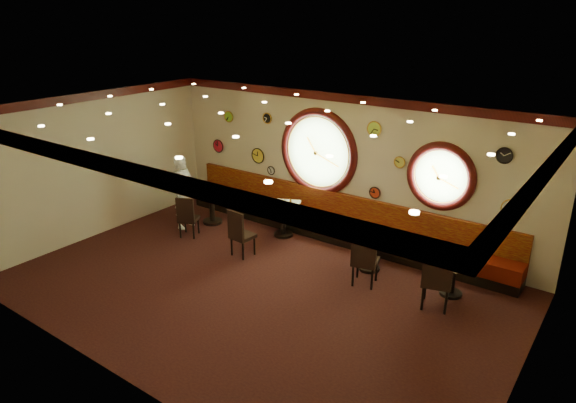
# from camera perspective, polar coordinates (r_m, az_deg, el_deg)

# --- Properties ---
(floor) EXTENTS (9.00, 6.00, 0.00)m
(floor) POSITION_cam_1_polar(r_m,az_deg,el_deg) (9.59, -3.52, -9.63)
(floor) COLOR black
(floor) RESTS_ON ground
(ceiling) EXTENTS (9.00, 6.00, 0.02)m
(ceiling) POSITION_cam_1_polar(r_m,az_deg,el_deg) (8.45, -3.99, 9.50)
(ceiling) COLOR gold
(ceiling) RESTS_ON wall_back
(wall_back) EXTENTS (9.00, 0.02, 3.20)m
(wall_back) POSITION_cam_1_polar(r_m,az_deg,el_deg) (11.24, 5.97, 3.81)
(wall_back) COLOR beige
(wall_back) RESTS_ON floor
(wall_front) EXTENTS (9.00, 0.02, 3.20)m
(wall_front) POSITION_cam_1_polar(r_m,az_deg,el_deg) (7.06, -19.46, -7.80)
(wall_front) COLOR beige
(wall_front) RESTS_ON floor
(wall_left) EXTENTS (0.02, 6.00, 3.20)m
(wall_left) POSITION_cam_1_polar(r_m,az_deg,el_deg) (12.13, -20.50, 3.84)
(wall_left) COLOR beige
(wall_left) RESTS_ON floor
(wall_right) EXTENTS (0.02, 6.00, 3.20)m
(wall_right) POSITION_cam_1_polar(r_m,az_deg,el_deg) (7.19, 25.61, -8.17)
(wall_right) COLOR beige
(wall_right) RESTS_ON floor
(molding_back) EXTENTS (9.00, 0.10, 0.18)m
(molding_back) POSITION_cam_1_polar(r_m,az_deg,el_deg) (10.87, 6.14, 11.40)
(molding_back) COLOR #3C0B0A
(molding_back) RESTS_ON wall_back
(molding_front) EXTENTS (9.00, 0.10, 0.18)m
(molding_front) POSITION_cam_1_polar(r_m,az_deg,el_deg) (6.54, -20.65, 4.14)
(molding_front) COLOR #3C0B0A
(molding_front) RESTS_ON wall_back
(molding_left) EXTENTS (0.10, 6.00, 0.18)m
(molding_left) POSITION_cam_1_polar(r_m,az_deg,el_deg) (11.78, -21.28, 10.85)
(molding_left) COLOR #3C0B0A
(molding_left) RESTS_ON wall_back
(molding_right) EXTENTS (0.10, 6.00, 0.18)m
(molding_right) POSITION_cam_1_polar(r_m,az_deg,el_deg) (6.66, 27.16, 3.47)
(molding_right) COLOR #3C0B0A
(molding_right) RESTS_ON wall_back
(banquette_base) EXTENTS (8.00, 0.55, 0.20)m
(banquette_base) POSITION_cam_1_polar(r_m,az_deg,el_deg) (11.54, 5.01, -3.67)
(banquette_base) COLOR black
(banquette_base) RESTS_ON floor
(banquette_seat) EXTENTS (8.00, 0.55, 0.30)m
(banquette_seat) POSITION_cam_1_polar(r_m,az_deg,el_deg) (11.44, 5.04, -2.52)
(banquette_seat) COLOR #581007
(banquette_seat) RESTS_ON banquette_base
(banquette_back) EXTENTS (8.00, 0.10, 0.55)m
(banquette_back) POSITION_cam_1_polar(r_m,az_deg,el_deg) (11.47, 5.67, -0.33)
(banquette_back) COLOR #610708
(banquette_back) RESTS_ON wall_back
(porthole_left_glass) EXTENTS (1.66, 0.02, 1.66)m
(porthole_left_glass) POSITION_cam_1_polar(r_m,az_deg,el_deg) (11.47, 3.40, 5.52)
(porthole_left_glass) COLOR #9DCC7A
(porthole_left_glass) RESTS_ON wall_back
(porthole_left_frame) EXTENTS (1.98, 0.18, 1.98)m
(porthole_left_frame) POSITION_cam_1_polar(r_m,az_deg,el_deg) (11.46, 3.36, 5.50)
(porthole_left_frame) COLOR #3C0B0A
(porthole_left_frame) RESTS_ON wall_back
(porthole_left_ring) EXTENTS (1.61, 0.03, 1.61)m
(porthole_left_ring) POSITION_cam_1_polar(r_m,az_deg,el_deg) (11.43, 3.28, 5.47)
(porthole_left_ring) COLOR gold
(porthole_left_ring) RESTS_ON wall_back
(porthole_right_glass) EXTENTS (1.10, 0.02, 1.10)m
(porthole_right_glass) POSITION_cam_1_polar(r_m,az_deg,el_deg) (10.33, 16.63, 2.69)
(porthole_right_glass) COLOR #9DCC7A
(porthole_right_glass) RESTS_ON wall_back
(porthole_right_frame) EXTENTS (1.38, 0.18, 1.38)m
(porthole_right_frame) POSITION_cam_1_polar(r_m,az_deg,el_deg) (10.31, 16.60, 2.67)
(porthole_right_frame) COLOR #3C0B0A
(porthole_right_frame) RESTS_ON wall_back
(porthole_right_ring) EXTENTS (1.09, 0.03, 1.09)m
(porthole_right_ring) POSITION_cam_1_polar(r_m,az_deg,el_deg) (10.29, 16.55, 2.63)
(porthole_right_ring) COLOR gold
(porthole_right_ring) RESTS_ON wall_back
(wall_clock_0) EXTENTS (0.24, 0.03, 0.24)m
(wall_clock_0) POSITION_cam_1_polar(r_m,az_deg,el_deg) (10.96, 9.64, 0.98)
(wall_clock_0) COLOR red
(wall_clock_0) RESTS_ON wall_back
(wall_clock_1) EXTENTS (0.22, 0.03, 0.22)m
(wall_clock_1) POSITION_cam_1_polar(r_m,az_deg,el_deg) (10.54, 12.31, 4.29)
(wall_clock_1) COLOR gold
(wall_clock_1) RESTS_ON wall_back
(wall_clock_2) EXTENTS (0.32, 0.03, 0.32)m
(wall_clock_2) POSITION_cam_1_polar(r_m,az_deg,el_deg) (13.31, -7.74, 6.14)
(wall_clock_2) COLOR red
(wall_clock_2) RESTS_ON wall_back
(wall_clock_3) EXTENTS (0.30, 0.03, 0.30)m
(wall_clock_3) POSITION_cam_1_polar(r_m,az_deg,el_deg) (10.64, 9.59, 7.96)
(wall_clock_3) COLOR #BBDC45
(wall_clock_3) RESTS_ON wall_back
(wall_clock_4) EXTENTS (0.24, 0.03, 0.24)m
(wall_clock_4) POSITION_cam_1_polar(r_m,az_deg,el_deg) (12.09, -2.31, 9.23)
(wall_clock_4) COLOR black
(wall_clock_4) RESTS_ON wall_back
(wall_clock_5) EXTENTS (0.34, 0.03, 0.34)m
(wall_clock_5) POSITION_cam_1_polar(r_m,az_deg,el_deg) (10.08, 23.56, -0.73)
(wall_clock_5) COLOR white
(wall_clock_5) RESTS_ON wall_back
(wall_clock_6) EXTENTS (0.20, 0.03, 0.20)m
(wall_clock_6) POSITION_cam_1_polar(r_m,az_deg,el_deg) (12.33, -1.86, 3.48)
(wall_clock_6) COLOR silver
(wall_clock_6) RESTS_ON wall_back
(wall_clock_7) EXTENTS (0.26, 0.03, 0.26)m
(wall_clock_7) POSITION_cam_1_polar(r_m,az_deg,el_deg) (12.87, -6.58, 9.35)
(wall_clock_7) COLOR #81C627
(wall_clock_7) RESTS_ON wall_back
(wall_clock_8) EXTENTS (0.28, 0.03, 0.28)m
(wall_clock_8) POSITION_cam_1_polar(r_m,az_deg,el_deg) (9.86, 22.93, 4.73)
(wall_clock_8) COLOR black
(wall_clock_8) RESTS_ON wall_back
(wall_clock_9) EXTENTS (0.36, 0.03, 0.36)m
(wall_clock_9) POSITION_cam_1_polar(r_m,az_deg,el_deg) (12.49, -3.34, 5.10)
(wall_clock_9) COLOR yellow
(wall_clock_9) RESTS_ON wall_back
(table_a) EXTENTS (0.97, 0.97, 0.81)m
(table_a) POSITION_cam_1_polar(r_m,az_deg,el_deg) (12.32, -8.48, -0.16)
(table_a) COLOR black
(table_a) RESTS_ON floor
(table_b) EXTENTS (0.91, 0.91, 0.76)m
(table_b) POSITION_cam_1_polar(r_m,az_deg,el_deg) (11.51, -0.52, -1.61)
(table_b) COLOR black
(table_b) RESTS_ON floor
(table_c) EXTENTS (0.68, 0.68, 0.73)m
(table_c) POSITION_cam_1_polar(r_m,az_deg,el_deg) (10.15, 9.13, -5.14)
(table_c) COLOR black
(table_c) RESTS_ON floor
(table_d) EXTENTS (0.83, 0.83, 0.70)m
(table_d) POSITION_cam_1_polar(r_m,az_deg,el_deg) (9.63, 17.88, -7.54)
(table_d) COLOR black
(table_d) RESTS_ON floor
(chair_a) EXTENTS (0.53, 0.53, 0.59)m
(chair_a) POSITION_cam_1_polar(r_m,az_deg,el_deg) (11.62, -11.17, -1.42)
(chair_a) COLOR black
(chair_a) RESTS_ON floor
(chair_b) EXTENTS (0.47, 0.47, 0.63)m
(chair_b) POSITION_cam_1_polar(r_m,az_deg,el_deg) (10.54, -5.43, -3.22)
(chair_b) COLOR black
(chair_b) RESTS_ON floor
(chair_c) EXTENTS (0.55, 0.55, 0.67)m
(chair_c) POSITION_cam_1_polar(r_m,az_deg,el_deg) (9.47, 8.50, -5.95)
(chair_c) COLOR black
(chair_c) RESTS_ON floor
(chair_d) EXTENTS (0.60, 0.60, 0.72)m
(chair_d) POSITION_cam_1_polar(r_m,az_deg,el_deg) (8.99, 16.25, -7.83)
(chair_d) COLOR black
(chair_d) RESTS_ON floor
(condiment_a_salt) EXTENTS (0.04, 0.04, 0.10)m
(condiment_a_salt) POSITION_cam_1_polar(r_m,az_deg,el_deg) (12.31, -8.85, 1.51)
(condiment_a_salt) COLOR silver
(condiment_a_salt) RESTS_ON table_a
(condiment_b_salt) EXTENTS (0.03, 0.03, 0.09)m
(condiment_b_salt) POSITION_cam_1_polar(r_m,az_deg,el_deg) (11.48, -0.35, 0.07)
(condiment_b_salt) COLOR silver
(condiment_b_salt) RESTS_ON table_b
(condiment_c_salt) EXTENTS (0.03, 0.03, 0.09)m
(condiment_c_salt) POSITION_cam_1_polar(r_m,az_deg,el_deg) (10.06, 8.76, -3.38)
(condiment_c_salt) COLOR #BBBBC0
(condiment_c_salt) RESTS_ON table_c
(condiment_d_salt) EXTENTS (0.03, 0.03, 0.10)m
(condiment_d_salt) POSITION_cam_1_polar(r_m,az_deg,el_deg) (9.56, 17.97, -5.73)
(condiment_d_salt) COLOR silver
(condiment_d_salt) RESTS_ON table_d
(condiment_a_pepper) EXTENTS (0.04, 0.04, 0.11)m
(condiment_a_pepper) POSITION_cam_1_polar(r_m,az_deg,el_deg) (12.21, -8.68, 1.39)
(condiment_a_pepper) COLOR silver
(condiment_a_pepper) RESTS_ON table_a
(condiment_b_pepper) EXTENTS (0.04, 0.04, 0.10)m
(condiment_b_pepper) POSITION_cam_1_polar(r_m,az_deg,el_deg) (11.37, -0.26, -0.10)
(condiment_b_pepper) COLOR silver
(condiment_b_pepper) RESTS_ON table_b
(condiment_c_pepper) EXTENTS (0.04, 0.04, 0.11)m
(condiment_c_pepper) POSITION_cam_1_polar(r_m,az_deg,el_deg) (9.96, 9.35, -3.61)
(condiment_c_pepper) COLOR silver
(condiment_c_pepper) RESTS_ON table_c
(condiment_d_pepper) EXTENTS (0.03, 0.03, 0.09)m
(condiment_d_pepper) POSITION_cam_1_polar(r_m,az_deg,el_deg) (9.45, 18.28, -6.10)
(condiment_d_pepper) COLOR silver
(condiment_d_pepper) RESTS_ON table_d
(condiment_a_bottle) EXTENTS (0.05, 0.05, 0.16)m
(condiment_a_bottle) POSITION_cam_1_polar(r_m,az_deg,el_deg) (12.17, -8.30, 1.48)
(condiment_a_bottle) COLOR gold
(condiment_a_bottle) RESTS_ON table_a
(condiment_b_bottle) EXTENTS (0.05, 0.05, 0.15)m
(condiment_b_bottle) POSITION_cam_1_polar(r_m,az_deg,el_deg) (11.35, 0.27, 0.01)
(condiment_b_bottle) COLOR gold
(condiment_b_bottle) RESTS_ON table_b
(condiment_c_bottle) EXTENTS (0.06, 0.06, 0.18)m
(condiment_c_bottle) POSITION_cam_1_polar(r_m,az_deg,el_deg) (10.04, 10.14, -3.23)
(condiment_c_bottle) COLOR gold
(condiment_c_bottle) RESTS_ON table_c
(condiment_d_bottle) EXTENTS (0.04, 0.04, 0.14)m
(condiment_d_bottle) POSITION_cam_1_polar(r_m,az_deg,el_deg) (9.52, 19.00, -5.80)
(condiment_d_bottle) COLOR gold
(condiment_d_bottle) RESTS_ON table_d
(waiter) EXTENTS (0.46, 0.66, 1.72)m
(waiter) POSITION_cam_1_polar(r_m,az_deg,el_deg) (12.10, -11.49, 1.05)
(waiter) COLOR white
(waiter) RESTS_ON floor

